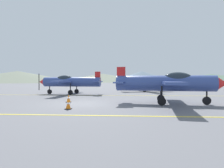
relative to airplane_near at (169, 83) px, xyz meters
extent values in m
plane|color=slate|center=(-6.02, -0.30, -1.50)|extent=(400.00, 400.00, 0.00)
cube|color=yellow|center=(-6.02, -4.99, -1.50)|extent=(80.00, 0.16, 0.01)
cube|color=yellow|center=(-6.02, 7.27, -1.50)|extent=(80.00, 0.16, 0.01)
cylinder|color=#33478C|center=(-0.30, 0.04, -0.04)|extent=(6.94, 2.08, 1.11)
cone|color=red|center=(3.44, -0.50, -0.04)|extent=(0.83, 1.03, 0.94)
ellipsoid|color=#1E2833|center=(0.60, -0.09, 0.29)|extent=(2.12, 1.19, 0.91)
cube|color=#33478C|center=(0.10, -0.02, 0.01)|extent=(2.37, 8.93, 0.16)
cube|color=#33478C|center=(-3.38, 0.49, 0.01)|extent=(1.07, 2.69, 0.10)
cube|color=red|center=(-3.38, 0.49, 0.56)|extent=(0.65, 0.21, 1.21)
cylinder|color=black|center=(2.50, -0.36, -0.71)|extent=(0.10, 0.10, 1.01)
cylinder|color=black|center=(2.50, -0.36, -1.22)|extent=(0.58, 0.20, 0.56)
cylinder|color=black|center=(-0.65, -1.02, -0.71)|extent=(0.10, 0.10, 1.01)
cylinder|color=black|center=(-0.65, -1.02, -1.22)|extent=(0.58, 0.20, 0.56)
cylinder|color=black|center=(-0.34, 1.17, -0.71)|extent=(0.10, 0.10, 1.01)
cylinder|color=black|center=(-0.34, 1.17, -1.22)|extent=(0.58, 0.20, 0.56)
cylinder|color=#33478C|center=(-9.44, 8.78, -0.04)|extent=(6.91, 1.57, 1.11)
cone|color=red|center=(-13.21, 9.03, -0.04)|extent=(0.77, 0.99, 0.94)
cube|color=black|center=(-13.61, 9.06, -0.04)|extent=(0.05, 0.12, 2.01)
ellipsoid|color=#1E2833|center=(-10.34, 8.84, 0.29)|extent=(2.07, 1.04, 0.91)
cube|color=#33478C|center=(-9.84, 8.80, 0.01)|extent=(1.70, 8.92, 0.16)
cube|color=#33478C|center=(-6.32, 8.57, 0.01)|extent=(0.88, 2.66, 0.10)
cube|color=red|center=(-6.32, 8.57, 0.56)|extent=(0.64, 0.16, 1.21)
cylinder|color=black|center=(-12.25, 8.97, -0.71)|extent=(0.10, 0.10, 1.01)
cylinder|color=black|center=(-12.25, 8.97, -1.22)|extent=(0.57, 0.16, 0.56)
cylinder|color=black|center=(-9.16, 9.87, -0.71)|extent=(0.10, 0.10, 1.01)
cylinder|color=black|center=(-9.16, 9.87, -1.22)|extent=(0.57, 0.16, 0.56)
cylinder|color=black|center=(-9.31, 7.66, -0.71)|extent=(0.10, 0.10, 1.01)
cylinder|color=black|center=(-9.31, 7.66, -1.22)|extent=(0.57, 0.16, 0.56)
cylinder|color=silver|center=(-0.46, 15.01, -0.04)|extent=(6.92, 2.64, 1.11)
cone|color=red|center=(3.22, 15.87, -0.04)|extent=(0.90, 1.08, 0.94)
cube|color=black|center=(3.61, 15.96, -0.04)|extent=(0.07, 0.13, 2.01)
ellipsoid|color=#1E2833|center=(0.42, 15.22, 0.29)|extent=(2.17, 1.34, 0.91)
cube|color=silver|center=(-0.07, 15.10, 0.01)|extent=(3.10, 8.88, 0.16)
cube|color=silver|center=(-3.50, 14.30, 0.01)|extent=(1.28, 2.71, 0.10)
cube|color=red|center=(-3.50, 14.30, 0.56)|extent=(0.65, 0.26, 1.21)
cylinder|color=black|center=(2.28, 15.65, -0.71)|extent=(0.10, 0.10, 1.01)
cylinder|color=black|center=(2.28, 15.65, -1.22)|extent=(0.58, 0.25, 0.56)
cylinder|color=black|center=(-0.40, 13.89, -0.71)|extent=(0.10, 0.10, 1.01)
cylinder|color=black|center=(-0.40, 13.89, -1.22)|extent=(0.58, 0.25, 0.56)
cylinder|color=black|center=(-0.91, 16.04, -0.71)|extent=(0.10, 0.10, 1.01)
cylinder|color=black|center=(-0.91, 16.04, -1.22)|extent=(0.58, 0.25, 0.56)
cube|color=red|center=(6.84, 24.22, -0.81)|extent=(3.43, 4.66, 0.75)
cube|color=black|center=(6.90, 24.36, -0.16)|extent=(2.45, 2.85, 0.55)
cylinder|color=black|center=(5.43, 23.31, -1.18)|extent=(0.47, 0.67, 0.64)
cylinder|color=black|center=(7.06, 22.56, -1.18)|extent=(0.47, 0.67, 0.64)
cylinder|color=black|center=(6.61, 25.89, -1.18)|extent=(0.47, 0.67, 0.64)
cylinder|color=black|center=(8.25, 25.14, -1.18)|extent=(0.47, 0.67, 0.64)
cube|color=black|center=(-6.35, -3.06, -1.48)|extent=(0.36, 0.36, 0.04)
cone|color=orange|center=(-6.35, -3.06, -1.19)|extent=(0.29, 0.29, 0.55)
cylinder|color=white|center=(-6.35, -3.06, -1.16)|extent=(0.20, 0.20, 0.08)
cube|color=black|center=(-7.36, 0.41, -1.48)|extent=(0.36, 0.36, 0.04)
cone|color=orange|center=(-7.36, 0.41, -1.19)|extent=(0.29, 0.29, 0.55)
cylinder|color=white|center=(-7.36, 0.41, -1.16)|extent=(0.20, 0.20, 0.08)
cone|color=slate|center=(-76.42, 114.10, 2.35)|extent=(84.61, 84.61, 7.71)
cone|color=slate|center=(-22.15, 145.08, 1.84)|extent=(85.07, 85.07, 6.69)
cone|color=slate|center=(10.77, 158.91, 3.13)|extent=(59.70, 59.70, 9.27)
cone|color=#4C6651|center=(60.42, 138.72, 1.53)|extent=(87.85, 87.85, 6.06)
camera|label=1|loc=(-3.01, -14.22, 0.20)|focal=31.59mm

